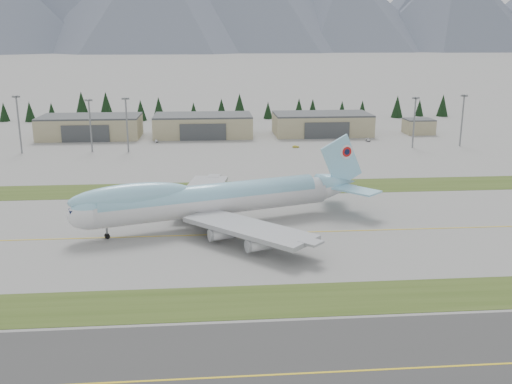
{
  "coord_description": "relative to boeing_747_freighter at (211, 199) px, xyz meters",
  "views": [
    {
      "loc": [
        -12.6,
        -134.16,
        46.96
      ],
      "look_at": [
        -0.35,
        10.23,
        8.0
      ],
      "focal_mm": 40.0,
      "sensor_mm": 36.0,
      "label": 1
    }
  ],
  "objects": [
    {
      "name": "grass_strip_far",
      "position": [
        12.11,
        37.29,
        -7.1
      ],
      "size": [
        400.0,
        18.0,
        0.08
      ],
      "primitive_type": "cube",
      "color": "#374B1B",
      "rests_on": "ground"
    },
    {
      "name": "asphalt_taxiway",
      "position": [
        12.11,
        -69.71,
        -7.1
      ],
      "size": [
        400.0,
        32.0,
        0.04
      ],
      "primitive_type": "cube",
      "color": "#343434",
      "rests_on": "ground"
    },
    {
      "name": "floodlight_masts",
      "position": [
        7.16,
        103.66,
        8.99
      ],
      "size": [
        196.06,
        5.45,
        24.27
      ],
      "color": "slate",
      "rests_on": "ground"
    },
    {
      "name": "hangar_center",
      "position": [
        -2.89,
        142.19,
        -1.72
      ],
      "size": [
        48.0,
        26.6,
        10.8
      ],
      "color": "#9A906C",
      "rests_on": "ground"
    },
    {
      "name": "service_vehicle_a",
      "position": [
        -24.82,
        126.32,
        -7.1
      ],
      "size": [
        2.17,
        4.0,
        1.29
      ],
      "primitive_type": "imported",
      "rotation": [
        0.0,
        0.0,
        0.18
      ],
      "color": "white",
      "rests_on": "ground"
    },
    {
      "name": "conifer_belt",
      "position": [
        2.37,
        204.53,
        -0.28
      ],
      "size": [
        273.54,
        16.92,
        16.94
      ],
      "color": "black",
      "rests_on": "ground"
    },
    {
      "name": "grass_strip_near",
      "position": [
        12.11,
        -45.71,
        -7.1
      ],
      "size": [
        400.0,
        14.0,
        0.08
      ],
      "primitive_type": "cube",
      "color": "#374B1B",
      "rests_on": "ground"
    },
    {
      "name": "ground",
      "position": [
        12.11,
        -7.71,
        -7.1
      ],
      "size": [
        7000.0,
        7000.0,
        0.0
      ],
      "primitive_type": "plane",
      "color": "gray",
      "rests_on": "ground"
    },
    {
      "name": "hangar_right",
      "position": [
        57.11,
        142.19,
        -1.72
      ],
      "size": [
        48.0,
        26.6,
        10.8
      ],
      "color": "#9A906C",
      "rests_on": "ground"
    },
    {
      "name": "service_vehicle_b",
      "position": [
        38.47,
        106.78,
        -7.1
      ],
      "size": [
        3.13,
        1.13,
        1.03
      ],
      "primitive_type": "imported",
      "rotation": [
        0.0,
        0.0,
        1.58
      ],
      "color": "gold",
      "rests_on": "ground"
    },
    {
      "name": "boeing_747_freighter",
      "position": [
        0.0,
        0.0,
        0.0
      ],
      "size": [
        81.45,
        67.32,
        21.55
      ],
      "rotation": [
        0.0,
        0.0,
        0.31
      ],
      "color": "silver",
      "rests_on": "ground"
    },
    {
      "name": "taxiway_line_near",
      "position": [
        12.11,
        -69.71,
        -7.1
      ],
      "size": [
        400.0,
        0.4,
        0.02
      ],
      "primitive_type": "cube",
      "color": "gold",
      "rests_on": "ground"
    },
    {
      "name": "control_shed",
      "position": [
        107.11,
        140.29,
        -3.3
      ],
      "size": [
        14.0,
        12.0,
        7.6
      ],
      "color": "#9A906C",
      "rests_on": "ground"
    },
    {
      "name": "service_vehicle_c",
      "position": [
        75.14,
        120.34,
        -7.1
      ],
      "size": [
        2.27,
        4.78,
        1.34
      ],
      "primitive_type": "imported",
      "rotation": [
        0.0,
        0.0,
        -0.09
      ],
      "color": "#A2A3A7",
      "rests_on": "ground"
    },
    {
      "name": "hangar_left",
      "position": [
        -57.89,
        142.19,
        -1.72
      ],
      "size": [
        48.0,
        26.6,
        10.8
      ],
      "color": "#9A906C",
      "rests_on": "ground"
    },
    {
      "name": "taxiway_line_main",
      "position": [
        12.11,
        -7.71,
        -7.1
      ],
      "size": [
        400.0,
        0.4,
        0.02
      ],
      "primitive_type": "cube",
      "color": "gold",
      "rests_on": "ground"
    }
  ]
}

